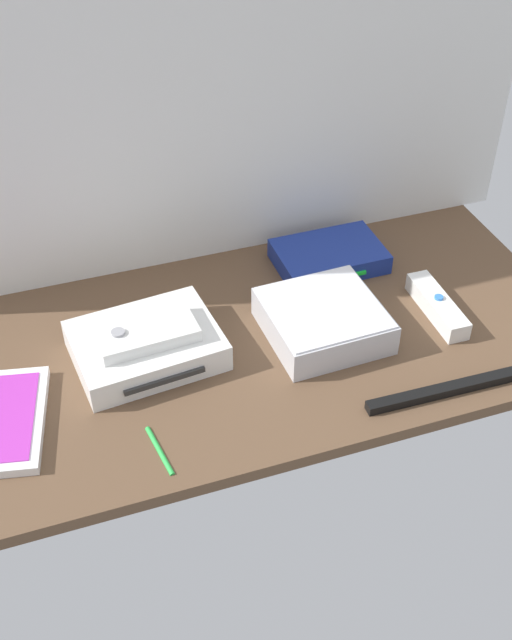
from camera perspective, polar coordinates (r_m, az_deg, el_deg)
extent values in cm
cube|color=brown|center=(122.74, 0.00, -1.79)|extent=(100.00, 48.00, 2.00)
cube|color=silver|center=(125.01, -3.84, 16.93)|extent=(110.00, 1.20, 64.00)
cube|color=white|center=(118.96, -7.84, -1.81)|extent=(22.47, 17.98, 4.40)
cube|color=#2D2D2D|center=(113.13, -6.52, -4.33)|extent=(12.00, 1.77, 0.80)
cube|color=silver|center=(122.13, 4.82, -0.04)|extent=(17.61, 17.61, 5.00)
cube|color=silver|center=(120.45, 4.89, 0.92)|extent=(16.91, 16.91, 0.30)
cube|color=navy|center=(137.04, 5.23, 4.55)|extent=(18.06, 12.10, 3.40)
cube|color=#19D833|center=(132.54, 6.29, 3.08)|extent=(8.00, 0.44, 0.60)
cube|color=white|center=(129.27, 12.81, 0.99)|extent=(3.80, 14.85, 3.00)
cylinder|color=#387FDB|center=(128.24, 12.92, 1.58)|extent=(1.40, 1.40, 0.40)
cube|color=white|center=(116.35, -7.87, -0.84)|extent=(14.87, 8.89, 2.00)
cylinder|color=#99999E|center=(114.99, -9.82, -0.89)|extent=(2.12, 2.12, 0.40)
cube|color=black|center=(116.34, 13.37, -4.89)|extent=(24.04, 2.37, 1.40)
cylinder|color=green|center=(106.97, -6.90, -9.15)|extent=(1.93, 9.01, 0.70)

